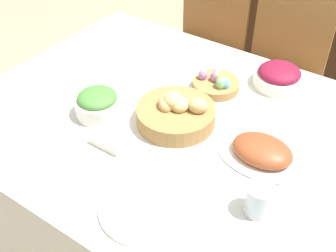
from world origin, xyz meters
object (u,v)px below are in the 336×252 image
at_px(drinking_cup, 259,200).
at_px(green_salad_bowl, 98,103).
at_px(chair_far_center, 277,65).
at_px(egg_basket, 216,83).
at_px(knife, 191,235).
at_px(spoon, 201,240).
at_px(beet_salad_bowl, 279,76).
at_px(chair_far_left, 202,41).
at_px(butter_dish, 110,141).
at_px(bread_basket, 176,113).
at_px(dinner_plate, 144,208).
at_px(fork, 103,185).
at_px(ham_platter, 262,152).

bearing_deg(drinking_cup, green_salad_bowl, 172.88).
distance_m(chair_far_center, egg_basket, 0.69).
height_order(chair_far_center, egg_basket, chair_far_center).
bearing_deg(knife, drinking_cup, 62.49).
bearing_deg(chair_far_center, spoon, -73.31).
bearing_deg(drinking_cup, beet_salad_bowl, 108.41).
xyz_separation_m(chair_far_left, butter_dish, (0.31, -1.13, 0.22)).
height_order(chair_far_center, knife, chair_far_center).
relative_size(bread_basket, drinking_cup, 2.90).
distance_m(chair_far_center, drinking_cup, 1.20).
height_order(dinner_plate, knife, dinner_plate).
bearing_deg(bread_basket, chair_far_left, 114.98).
relative_size(fork, spoon, 1.00).
height_order(knife, drinking_cup, drinking_cup).
height_order(beet_salad_bowl, dinner_plate, beet_salad_bowl).
relative_size(egg_basket, knife, 0.93).
xyz_separation_m(ham_platter, butter_dish, (-0.44, -0.23, -0.01)).
xyz_separation_m(egg_basket, knife, (0.29, -0.64, -0.03)).
height_order(chair_far_left, green_salad_bowl, chair_far_left).
bearing_deg(knife, chair_far_left, 123.80).
distance_m(dinner_plate, knife, 0.16).
bearing_deg(egg_basket, drinking_cup, -49.46).
distance_m(bread_basket, beet_salad_bowl, 0.47).
bearing_deg(egg_basket, chair_far_left, 124.04).
bearing_deg(dinner_plate, beet_salad_bowl, 85.92).
xyz_separation_m(egg_basket, dinner_plate, (0.13, -0.64, -0.02)).
height_order(chair_far_center, fork, chair_far_center).
xyz_separation_m(chair_far_center, knife, (0.27, -1.29, 0.21)).
distance_m(beet_salad_bowl, knife, 0.81).
bearing_deg(fork, bread_basket, 92.72).
xyz_separation_m(ham_platter, fork, (-0.34, -0.38, -0.02)).
height_order(ham_platter, spoon, ham_platter).
bearing_deg(bread_basket, drinking_cup, -26.14).
bearing_deg(chair_far_left, bread_basket, -63.22).
bearing_deg(butter_dish, chair_far_left, 105.30).
bearing_deg(chair_far_left, egg_basket, -54.16).
distance_m(chair_far_left, beet_salad_bowl, 0.83).
xyz_separation_m(knife, spoon, (0.03, 0.00, 0.00)).
xyz_separation_m(egg_basket, butter_dish, (-0.13, -0.48, -0.01)).
height_order(chair_far_left, fork, chair_far_left).
xyz_separation_m(bread_basket, dinner_plate, (0.14, -0.38, -0.04)).
distance_m(chair_far_left, butter_dish, 1.20).
height_order(beet_salad_bowl, green_salad_bowl, green_salad_bowl).
height_order(egg_basket, beet_salad_bowl, beet_salad_bowl).
height_order(dinner_plate, drinking_cup, drinking_cup).
bearing_deg(chair_far_center, dinner_plate, -81.35).
bearing_deg(beet_salad_bowl, spoon, -80.90).
distance_m(bread_basket, drinking_cup, 0.46).
bearing_deg(egg_basket, fork, -92.32).
distance_m(beet_salad_bowl, spoon, 0.81).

